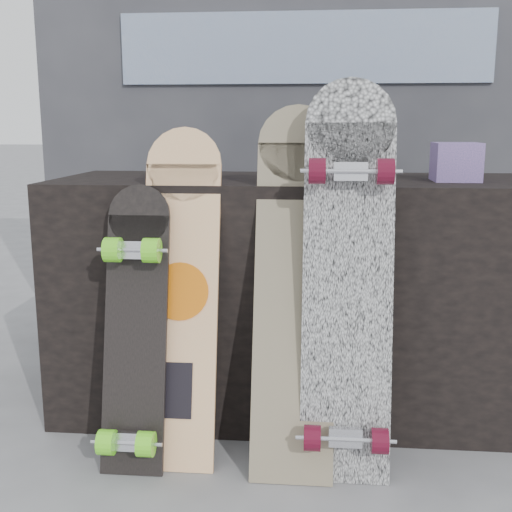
# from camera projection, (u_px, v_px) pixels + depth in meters

# --- Properties ---
(ground) EXTENTS (60.00, 60.00, 0.00)m
(ground) POSITION_uv_depth(u_px,v_px,m) (289.00, 477.00, 1.81)
(ground) COLOR slate
(ground) RESTS_ON ground
(vendor_table) EXTENTS (1.60, 0.60, 0.80)m
(vendor_table) POSITION_uv_depth(u_px,v_px,m) (296.00, 294.00, 2.21)
(vendor_table) COLOR black
(vendor_table) RESTS_ON ground
(booth) EXTENTS (2.40, 0.22, 2.20)m
(booth) POSITION_uv_depth(u_px,v_px,m) (304.00, 96.00, 2.90)
(booth) COLOR #343439
(booth) RESTS_ON ground
(merch_box_purple) EXTENTS (0.18, 0.12, 0.10)m
(merch_box_purple) POSITION_uv_depth(u_px,v_px,m) (186.00, 163.00, 2.12)
(merch_box_purple) COLOR #3B3C7A
(merch_box_purple) RESTS_ON vendor_table
(merch_box_small) EXTENTS (0.14, 0.14, 0.12)m
(merch_box_small) POSITION_uv_depth(u_px,v_px,m) (456.00, 162.00, 2.02)
(merch_box_small) COLOR #3B3C7A
(merch_box_small) RESTS_ON vendor_table
(merch_box_flat) EXTENTS (0.22, 0.10, 0.06)m
(merch_box_flat) POSITION_uv_depth(u_px,v_px,m) (352.00, 167.00, 2.23)
(merch_box_flat) COLOR #D1B78C
(merch_box_flat) RESTS_ON vendor_table
(longboard_geisha) EXTENTS (0.22, 0.27, 0.97)m
(longboard_geisha) POSITION_uv_depth(u_px,v_px,m) (180.00, 287.00, 1.87)
(longboard_geisha) COLOR beige
(longboard_geisha) RESTS_ON ground
(longboard_celtic) EXTENTS (0.23, 0.34, 1.04)m
(longboard_celtic) POSITION_uv_depth(u_px,v_px,m) (295.00, 276.00, 1.83)
(longboard_celtic) COLOR #C9B589
(longboard_celtic) RESTS_ON ground
(longboard_cascadia) EXTENTS (0.25, 0.28, 1.11)m
(longboard_cascadia) POSITION_uv_depth(u_px,v_px,m) (348.00, 275.00, 1.76)
(longboard_cascadia) COLOR white
(longboard_cascadia) RESTS_ON ground
(skateboard_dark) EXTENTS (0.18, 0.28, 0.81)m
(skateboard_dark) POSITION_uv_depth(u_px,v_px,m) (134.00, 328.00, 1.82)
(skateboard_dark) COLOR black
(skateboard_dark) RESTS_ON ground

